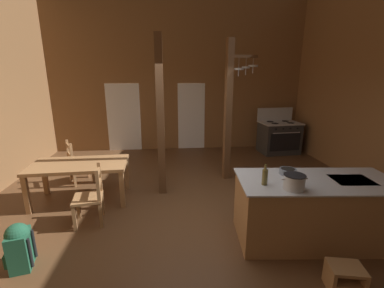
{
  "coord_description": "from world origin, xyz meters",
  "views": [
    {
      "loc": [
        -0.37,
        -3.93,
        2.32
      ],
      "look_at": [
        0.1,
        1.05,
        0.97
      ],
      "focal_mm": 24.29,
      "sensor_mm": 36.0,
      "label": 1
    }
  ],
  "objects_px": {
    "stove_range": "(279,137)",
    "ladderback_chair_by_post": "(78,163)",
    "step_stool": "(345,276)",
    "stockpot_on_counter": "(294,182)",
    "dining_table": "(80,168)",
    "ladderback_chair_near_window": "(91,196)",
    "backpack": "(19,245)",
    "bottle_tall_on_counter": "(265,177)",
    "kitchen_island": "(314,210)",
    "mixing_bowl_on_counter": "(288,171)"
  },
  "relations": [
    {
      "from": "dining_table",
      "to": "ladderback_chair_near_window",
      "type": "bearing_deg",
      "value": -63.28
    },
    {
      "from": "step_stool",
      "to": "bottle_tall_on_counter",
      "type": "relative_size",
      "value": 1.46
    },
    {
      "from": "ladderback_chair_near_window",
      "to": "mixing_bowl_on_counter",
      "type": "relative_size",
      "value": 4.01
    },
    {
      "from": "kitchen_island",
      "to": "stockpot_on_counter",
      "type": "xyz_separation_m",
      "value": [
        -0.47,
        -0.25,
        0.56
      ]
    },
    {
      "from": "stockpot_on_counter",
      "to": "bottle_tall_on_counter",
      "type": "relative_size",
      "value": 1.21
    },
    {
      "from": "dining_table",
      "to": "ladderback_chair_by_post",
      "type": "distance_m",
      "value": 0.95
    },
    {
      "from": "step_stool",
      "to": "ladderback_chair_near_window",
      "type": "xyz_separation_m",
      "value": [
        -3.13,
        1.67,
        0.27
      ]
    },
    {
      "from": "dining_table",
      "to": "ladderback_chair_near_window",
      "type": "xyz_separation_m",
      "value": [
        0.41,
        -0.81,
        -0.2
      ]
    },
    {
      "from": "stove_range",
      "to": "ladderback_chair_by_post",
      "type": "distance_m",
      "value": 5.6
    },
    {
      "from": "dining_table",
      "to": "step_stool",
      "type": "bearing_deg",
      "value": -35.02
    },
    {
      "from": "stove_range",
      "to": "dining_table",
      "type": "bearing_deg",
      "value": -151.85
    },
    {
      "from": "step_stool",
      "to": "stockpot_on_counter",
      "type": "bearing_deg",
      "value": 116.71
    },
    {
      "from": "ladderback_chair_by_post",
      "to": "bottle_tall_on_counter",
      "type": "distance_m",
      "value": 4.12
    },
    {
      "from": "mixing_bowl_on_counter",
      "to": "stockpot_on_counter",
      "type": "bearing_deg",
      "value": -107.14
    },
    {
      "from": "stove_range",
      "to": "ladderback_chair_by_post",
      "type": "bearing_deg",
      "value": -161.35
    },
    {
      "from": "ladderback_chair_by_post",
      "to": "stockpot_on_counter",
      "type": "height_order",
      "value": "stockpot_on_counter"
    },
    {
      "from": "ladderback_chair_near_window",
      "to": "ladderback_chair_by_post",
      "type": "height_order",
      "value": "same"
    },
    {
      "from": "backpack",
      "to": "mixing_bowl_on_counter",
      "type": "distance_m",
      "value": 3.63
    },
    {
      "from": "dining_table",
      "to": "kitchen_island",
      "type": "bearing_deg",
      "value": -22.95
    },
    {
      "from": "ladderback_chair_by_post",
      "to": "mixing_bowl_on_counter",
      "type": "bearing_deg",
      "value": -30.74
    },
    {
      "from": "stockpot_on_counter",
      "to": "ladderback_chair_by_post",
      "type": "bearing_deg",
      "value": 142.78
    },
    {
      "from": "stockpot_on_counter",
      "to": "step_stool",
      "type": "bearing_deg",
      "value": -63.29
    },
    {
      "from": "stove_range",
      "to": "dining_table",
      "type": "xyz_separation_m",
      "value": [
        -4.98,
        -2.66,
        0.17
      ]
    },
    {
      "from": "stove_range",
      "to": "backpack",
      "type": "bearing_deg",
      "value": -139.4
    },
    {
      "from": "dining_table",
      "to": "backpack",
      "type": "relative_size",
      "value": 2.92
    },
    {
      "from": "stockpot_on_counter",
      "to": "mixing_bowl_on_counter",
      "type": "relative_size",
      "value": 1.43
    },
    {
      "from": "kitchen_island",
      "to": "ladderback_chair_by_post",
      "type": "relative_size",
      "value": 2.35
    },
    {
      "from": "bottle_tall_on_counter",
      "to": "stockpot_on_counter",
      "type": "bearing_deg",
      "value": -27.93
    },
    {
      "from": "step_stool",
      "to": "mixing_bowl_on_counter",
      "type": "height_order",
      "value": "mixing_bowl_on_counter"
    },
    {
      "from": "kitchen_island",
      "to": "step_stool",
      "type": "xyz_separation_m",
      "value": [
        -0.13,
        -0.93,
        -0.28
      ]
    },
    {
      "from": "stove_range",
      "to": "ladderback_chair_by_post",
      "type": "xyz_separation_m",
      "value": [
        -5.31,
        -1.79,
        -0.03
      ]
    },
    {
      "from": "ladderback_chair_by_post",
      "to": "backpack",
      "type": "height_order",
      "value": "ladderback_chair_by_post"
    },
    {
      "from": "stove_range",
      "to": "step_stool",
      "type": "relative_size",
      "value": 3.21
    },
    {
      "from": "ladderback_chair_near_window",
      "to": "stockpot_on_counter",
      "type": "distance_m",
      "value": 3.02
    },
    {
      "from": "backpack",
      "to": "stockpot_on_counter",
      "type": "bearing_deg",
      "value": -0.55
    },
    {
      "from": "backpack",
      "to": "stove_range",
      "type": "bearing_deg",
      "value": 40.6
    },
    {
      "from": "dining_table",
      "to": "bottle_tall_on_counter",
      "type": "bearing_deg",
      "value": -29.59
    },
    {
      "from": "kitchen_island",
      "to": "stove_range",
      "type": "height_order",
      "value": "stove_range"
    },
    {
      "from": "kitchen_island",
      "to": "ladderback_chair_by_post",
      "type": "height_order",
      "value": "ladderback_chair_by_post"
    },
    {
      "from": "backpack",
      "to": "stockpot_on_counter",
      "type": "distance_m",
      "value": 3.47
    },
    {
      "from": "ladderback_chair_by_post",
      "to": "step_stool",
      "type": "bearing_deg",
      "value": -40.94
    },
    {
      "from": "dining_table",
      "to": "stockpot_on_counter",
      "type": "height_order",
      "value": "stockpot_on_counter"
    },
    {
      "from": "ladderback_chair_near_window",
      "to": "backpack",
      "type": "height_order",
      "value": "ladderback_chair_near_window"
    },
    {
      "from": "stove_range",
      "to": "backpack",
      "type": "height_order",
      "value": "stove_range"
    },
    {
      "from": "stove_range",
      "to": "stockpot_on_counter",
      "type": "bearing_deg",
      "value": -111.73
    },
    {
      "from": "backpack",
      "to": "stockpot_on_counter",
      "type": "xyz_separation_m",
      "value": [
        3.4,
        -0.03,
        0.7
      ]
    },
    {
      "from": "kitchen_island",
      "to": "dining_table",
      "type": "xyz_separation_m",
      "value": [
        -3.67,
        1.56,
        0.19
      ]
    },
    {
      "from": "stove_range",
      "to": "ladderback_chair_near_window",
      "type": "bearing_deg",
      "value": -142.79
    },
    {
      "from": "kitchen_island",
      "to": "ladderback_chair_by_post",
      "type": "distance_m",
      "value": 4.68
    },
    {
      "from": "stockpot_on_counter",
      "to": "bottle_tall_on_counter",
      "type": "distance_m",
      "value": 0.36
    }
  ]
}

